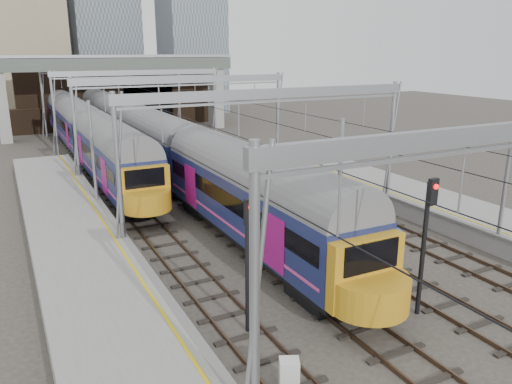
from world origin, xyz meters
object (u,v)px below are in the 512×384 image
train_main (128,127)px  train_second (77,123)px  signal_near_left (248,250)px  signal_near_centre (426,232)px  relay_cabinet (289,377)px

train_main → train_second: bearing=128.6°
train_main → train_second: (-4.00, 5.01, -0.04)m
signal_near_left → signal_near_centre: bearing=-19.8°
train_main → signal_near_left: size_ratio=14.30×
train_main → signal_near_left: 34.09m
signal_near_centre → relay_cabinet: bearing=-170.3°
train_main → relay_cabinet: (-4.19, -37.46, -2.10)m
signal_near_left → train_second: bearing=86.9°
train_second → signal_near_centre: (6.59, -40.75, 0.73)m
train_second → relay_cabinet: bearing=-90.3°
train_second → relay_cabinet: (-0.19, -42.47, -2.06)m
signal_near_centre → train_second: bearing=94.7°
relay_cabinet → train_main: bearing=108.2°
signal_near_centre → relay_cabinet: 7.54m
train_main → train_second: size_ratio=1.36×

